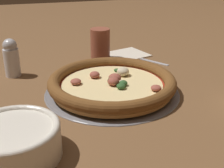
# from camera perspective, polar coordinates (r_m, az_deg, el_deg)

# --- Properties ---
(ground_plane) EXTENTS (3.00, 3.00, 0.00)m
(ground_plane) POSITION_cam_1_polar(r_m,az_deg,el_deg) (0.78, 0.00, -1.52)
(ground_plane) COLOR brown
(pizza_tray) EXTENTS (0.33, 0.33, 0.01)m
(pizza_tray) POSITION_cam_1_polar(r_m,az_deg,el_deg) (0.78, 0.00, -1.28)
(pizza_tray) COLOR gray
(pizza_tray) RESTS_ON ground_plane
(pizza) EXTENTS (0.32, 0.32, 0.04)m
(pizza) POSITION_cam_1_polar(r_m,az_deg,el_deg) (0.77, 0.01, 0.20)
(pizza) COLOR tan
(pizza) RESTS_ON pizza_tray
(bowl_near) EXTENTS (0.16, 0.16, 0.06)m
(bowl_near) POSITION_cam_1_polar(r_m,az_deg,el_deg) (0.56, -17.51, -9.74)
(bowl_near) COLOR silver
(bowl_near) RESTS_ON ground_plane
(drinking_cup) EXTENTS (0.06, 0.06, 0.10)m
(drinking_cup) POSITION_cam_1_polar(r_m,az_deg,el_deg) (1.00, -2.16, 7.21)
(drinking_cup) COLOR brown
(drinking_cup) RESTS_ON ground_plane
(napkin) EXTENTS (0.17, 0.15, 0.01)m
(napkin) POSITION_cam_1_polar(r_m,az_deg,el_deg) (1.05, 2.43, 5.44)
(napkin) COLOR beige
(napkin) RESTS_ON ground_plane
(fork) EXTENTS (0.11, 0.14, 0.00)m
(fork) POSITION_cam_1_polar(r_m,az_deg,el_deg) (1.02, 5.74, 4.57)
(fork) COLOR #B7B7BC
(fork) RESTS_ON ground_plane
(pepper_shaker) EXTENTS (0.04, 0.04, 0.11)m
(pepper_shaker) POSITION_cam_1_polar(r_m,az_deg,el_deg) (0.91, -17.93, 4.59)
(pepper_shaker) COLOR silver
(pepper_shaker) RESTS_ON ground_plane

